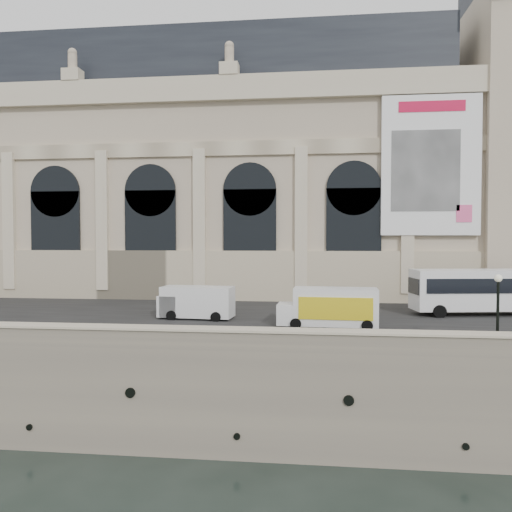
% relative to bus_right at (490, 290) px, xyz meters
% --- Properties ---
extents(ground, '(260.00, 260.00, 0.00)m').
position_rel_bus_right_xyz_m(ground, '(-26.33, -15.22, -8.07)').
color(ground, black).
rests_on(ground, ground).
extents(quay, '(160.00, 70.00, 6.00)m').
position_rel_bus_right_xyz_m(quay, '(-26.33, 19.78, -5.07)').
color(quay, gray).
rests_on(quay, ground).
extents(street, '(160.00, 24.00, 0.06)m').
position_rel_bus_right_xyz_m(street, '(-26.33, -1.22, -2.04)').
color(street, '#2D2D2D').
rests_on(street, quay).
extents(parapet, '(160.00, 1.40, 1.21)m').
position_rel_bus_right_xyz_m(parapet, '(-26.33, -14.62, -1.46)').
color(parapet, gray).
rests_on(parapet, quay).
extents(museum, '(69.00, 18.70, 29.10)m').
position_rel_bus_right_xyz_m(museum, '(-32.31, 15.64, 11.65)').
color(museum, beige).
rests_on(museum, quay).
extents(bus_right, '(12.80, 4.47, 3.70)m').
position_rel_bus_right_xyz_m(bus_right, '(0.00, 0.00, 0.00)').
color(bus_right, white).
rests_on(bus_right, quay).
extents(van_c, '(5.81, 2.72, 2.51)m').
position_rel_bus_right_xyz_m(van_c, '(-23.34, -4.44, -0.79)').
color(van_c, silver).
rests_on(van_c, quay).
extents(box_truck, '(6.95, 2.70, 2.76)m').
position_rel_bus_right_xyz_m(box_truck, '(-13.06, -6.98, -0.68)').
color(box_truck, white).
rests_on(box_truck, quay).
extents(lamp_right, '(0.43, 0.43, 4.18)m').
position_rel_bus_right_xyz_m(lamp_right, '(-3.94, -12.70, 0.01)').
color(lamp_right, black).
rests_on(lamp_right, quay).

